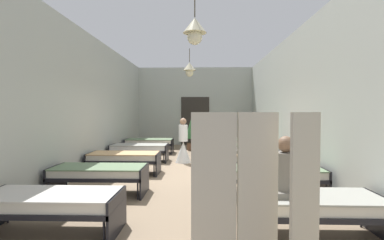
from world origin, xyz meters
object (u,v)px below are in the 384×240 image
object	(u,v)px
bed_right_row_1	(275,174)
nurse_near_aisle	(183,146)
bed_right_row_3	(246,149)
nurse_mid_aisle	(208,150)
privacy_screen	(259,203)
bed_left_row_3	(140,148)
bed_right_row_4	(238,143)
bed_right_row_2	(257,158)
bed_left_row_2	(124,158)
bed_left_row_4	(150,142)
bed_left_row_1	(100,173)
potted_plant	(191,131)
bed_right_row_0	(311,205)
bed_left_row_0	(51,202)
patient_seated_primary	(286,173)
patient_seated_secondary	(243,142)

from	to	relation	value
bed_right_row_1	nurse_near_aisle	bearing A→B (deg)	119.75
bed_right_row_3	nurse_near_aisle	size ratio (longest dim) A/B	1.28
nurse_mid_aisle	privacy_screen	bearing A→B (deg)	-107.39
bed_left_row_3	bed_right_row_4	size ratio (longest dim) A/B	1.00
bed_right_row_2	nurse_mid_aisle	size ratio (longest dim) A/B	1.28
bed_right_row_1	privacy_screen	bearing A→B (deg)	-106.97
bed_left_row_2	bed_left_row_4	world-z (taller)	same
bed_left_row_1	bed_left_row_4	xyz separation A→B (m)	(0.00, 5.70, 0.00)
bed_left_row_2	potted_plant	bearing A→B (deg)	70.65
bed_right_row_3	bed_right_row_4	distance (m)	1.90
bed_right_row_0	bed_right_row_3	distance (m)	5.70
bed_left_row_1	potted_plant	world-z (taller)	potted_plant
bed_left_row_0	privacy_screen	xyz separation A→B (m)	(2.63, -1.21, 0.41)
bed_left_row_3	patient_seated_primary	distance (m)	6.57
bed_right_row_0	bed_left_row_1	size ratio (longest dim) A/B	1.00
bed_left_row_2	bed_left_row_3	world-z (taller)	same
bed_right_row_3	potted_plant	distance (m)	3.45
bed_left_row_0	bed_right_row_1	bearing A→B (deg)	27.98
potted_plant	bed_right_row_0	bearing A→B (deg)	-77.39
bed_left_row_2	potted_plant	world-z (taller)	potted_plant
bed_left_row_3	nurse_near_aisle	bearing A→B (deg)	-6.08
bed_left_row_0	bed_left_row_2	world-z (taller)	same
nurse_near_aisle	bed_left_row_4	bearing A→B (deg)	136.05
bed_right_row_1	bed_right_row_3	distance (m)	3.80
bed_right_row_2	nurse_mid_aisle	world-z (taller)	nurse_mid_aisle
bed_left_row_1	bed_left_row_3	xyz separation A→B (m)	(0.00, 3.80, 0.00)
privacy_screen	bed_left_row_2	bearing A→B (deg)	98.54
bed_right_row_3	patient_seated_secondary	bearing A→B (deg)	-100.83
bed_right_row_3	bed_left_row_4	size ratio (longest dim) A/B	1.00
potted_plant	bed_left_row_3	bearing A→B (deg)	-120.37
bed_left_row_1	bed_left_row_4	world-z (taller)	same
bed_left_row_1	bed_left_row_2	distance (m)	1.90
bed_left_row_3	bed_left_row_4	distance (m)	1.90
bed_left_row_2	privacy_screen	world-z (taller)	privacy_screen
bed_left_row_0	bed_right_row_2	size ratio (longest dim) A/B	1.00
bed_left_row_1	bed_left_row_0	bearing A→B (deg)	-90.00
potted_plant	privacy_screen	size ratio (longest dim) A/B	0.84
bed_right_row_3	bed_left_row_1	bearing A→B (deg)	-133.26
bed_right_row_3	bed_left_row_3	bearing A→B (deg)	180.00
bed_left_row_0	bed_right_row_3	bearing A→B (deg)	57.90
bed_right_row_4	nurse_mid_aisle	bearing A→B (deg)	-114.10
nurse_near_aisle	bed_left_row_2	bearing A→B (deg)	-120.58
bed_left_row_0	potted_plant	distance (m)	8.71
bed_left_row_4	bed_right_row_0	bearing A→B (deg)	-64.80
bed_left_row_1	bed_right_row_4	bearing A→B (deg)	57.90
bed_left_row_0	bed_right_row_4	world-z (taller)	same
patient_seated_primary	privacy_screen	xyz separation A→B (m)	(-0.60, -1.20, -0.02)
bed_left_row_0	privacy_screen	distance (m)	2.92
bed_right_row_0	patient_seated_primary	bearing A→B (deg)	-178.74
bed_left_row_2	bed_right_row_1	bearing A→B (deg)	-27.98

